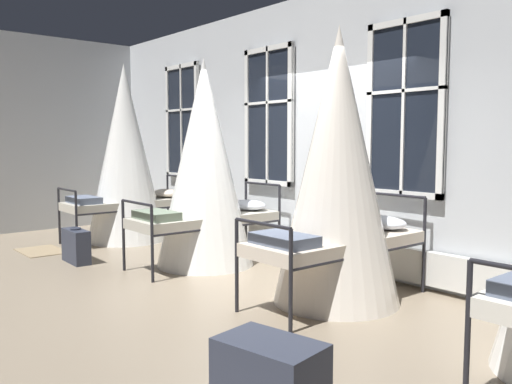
{
  "coord_description": "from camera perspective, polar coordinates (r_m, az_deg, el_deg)",
  "views": [
    {
      "loc": [
        4.55,
        -3.89,
        1.58
      ],
      "look_at": [
        -0.1,
        0.06,
        1.02
      ],
      "focal_mm": 37.52,
      "sensor_mm": 36.0,
      "label": 1
    }
  ],
  "objects": [
    {
      "name": "travel_trunk",
      "position": [
        3.41,
        1.49,
        -18.7
      ],
      "size": [
        0.7,
        0.5,
        0.39
      ],
      "primitive_type": "cube",
      "rotation": [
        0.0,
        0.0,
        0.17
      ],
      "color": "#2D3342",
      "rests_on": "ground"
    },
    {
      "name": "rug_first",
      "position": [
        8.45,
        -21.9,
        -5.85
      ],
      "size": [
        0.8,
        0.57,
        0.01
      ],
      "primitive_type": "cube",
      "rotation": [
        0.0,
        0.0,
        -0.01
      ],
      "color": "#8E7A5B",
      "rests_on": "ground"
    },
    {
      "name": "cot_second",
      "position": [
        6.88,
        -5.5,
        2.8
      ],
      "size": [
        1.25,
        1.98,
        2.65
      ],
      "rotation": [
        0.0,
        0.0,
        1.55
      ],
      "color": "black",
      "rests_on": "ground"
    },
    {
      "name": "cot_third",
      "position": [
        5.29,
        8.68,
        2.31
      ],
      "size": [
        1.25,
        1.97,
        2.71
      ],
      "rotation": [
        0.0,
        0.0,
        1.56
      ],
      "color": "black",
      "rests_on": "ground"
    },
    {
      "name": "window_bank",
      "position": [
        6.8,
        7.49,
        0.95
      ],
      "size": [
        7.67,
        0.1,
        2.85
      ],
      "color": "black",
      "rests_on": "ground"
    },
    {
      "name": "suitcase_dark",
      "position": [
        7.48,
        -18.63,
        -5.47
      ],
      "size": [
        0.57,
        0.23,
        0.47
      ],
      "rotation": [
        0.0,
        0.0,
        -0.04
      ],
      "color": "#2D3342",
      "rests_on": "ground"
    },
    {
      "name": "cot_first",
      "position": [
        8.84,
        -13.73,
        3.79
      ],
      "size": [
        1.25,
        1.98,
        2.83
      ],
      "rotation": [
        0.0,
        0.0,
        1.55
      ],
      "color": "black",
      "rests_on": "ground"
    },
    {
      "name": "ground",
      "position": [
        6.19,
        0.17,
        -9.52
      ],
      "size": [
        19.53,
        19.53,
        0.0
      ],
      "primitive_type": "plane",
      "color": "gray"
    },
    {
      "name": "back_wall_with_windows",
      "position": [
        6.87,
        8.24,
        6.57
      ],
      "size": [
        10.71,
        0.1,
        3.49
      ],
      "primitive_type": "cube",
      "color": "silver",
      "rests_on": "ground"
    }
  ]
}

